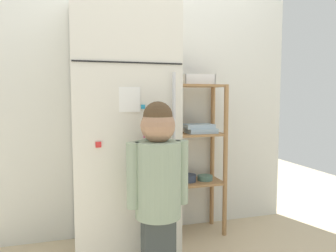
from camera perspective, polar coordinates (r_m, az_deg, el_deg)
name	(u,v)px	position (r m, az deg, el deg)	size (l,w,h in m)	color
ground_plane	(155,250)	(2.50, -2.23, -21.12)	(6.00, 6.00, 0.00)	tan
kitchen_wall_back	(143,93)	(2.62, -4.45, 5.93)	(2.57, 0.03, 2.29)	silver
refrigerator	(122,128)	(2.23, -8.23, -0.39)	(0.65, 0.71, 1.79)	silver
child_standing	(158,179)	(1.80, -1.79, -9.34)	(0.35, 0.26, 1.08)	#3D4443
pantry_shelf_unit	(197,147)	(2.61, 5.18, -3.81)	(0.42, 0.28, 1.21)	#9E7247
fruit_bin	(198,81)	(2.61, 5.42, 8.01)	(0.25, 0.14, 0.08)	white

